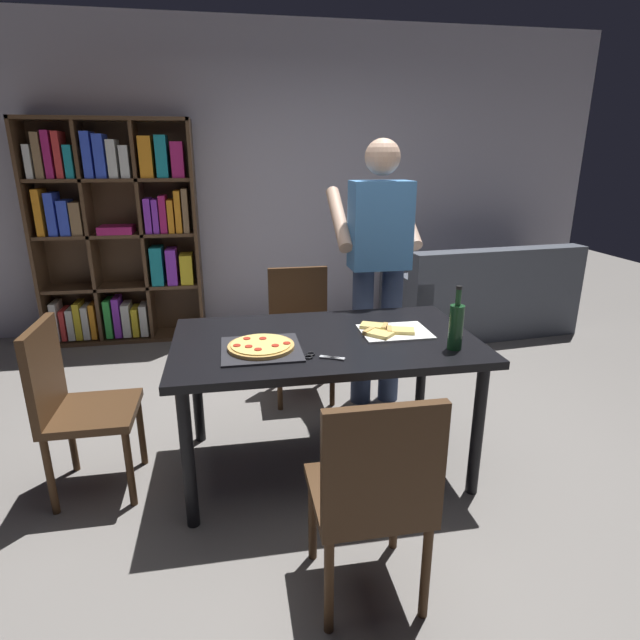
% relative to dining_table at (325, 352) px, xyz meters
% --- Properties ---
extents(ground_plane, '(12.00, 12.00, 0.00)m').
position_rel_dining_table_xyz_m(ground_plane, '(0.00, 0.00, -0.67)').
color(ground_plane, gray).
extents(back_wall, '(6.40, 0.10, 2.80)m').
position_rel_dining_table_xyz_m(back_wall, '(0.00, 2.60, 0.73)').
color(back_wall, '#BCB7C6').
rests_on(back_wall, ground_plane).
extents(dining_table, '(1.55, 0.92, 0.75)m').
position_rel_dining_table_xyz_m(dining_table, '(0.00, 0.00, 0.00)').
color(dining_table, black).
rests_on(dining_table, ground_plane).
extents(chair_near_camera, '(0.42, 0.42, 0.90)m').
position_rel_dining_table_xyz_m(chair_near_camera, '(-0.00, -0.95, -0.16)').
color(chair_near_camera, '#472D19').
rests_on(chair_near_camera, ground_plane).
extents(chair_far_side, '(0.42, 0.42, 0.90)m').
position_rel_dining_table_xyz_m(chair_far_side, '(0.00, 0.95, -0.16)').
color(chair_far_side, '#472D19').
rests_on(chair_far_side, ground_plane).
extents(chair_left_end, '(0.42, 0.42, 0.90)m').
position_rel_dining_table_xyz_m(chair_left_end, '(-1.26, 0.00, -0.16)').
color(chair_left_end, '#472D19').
rests_on(chair_left_end, ground_plane).
extents(couch, '(1.77, 1.00, 0.85)m').
position_rel_dining_table_xyz_m(couch, '(1.91, 1.99, -0.37)').
color(couch, '#4C515B').
rests_on(couch, ground_plane).
extents(bookshelf, '(1.40, 0.35, 1.95)m').
position_rel_dining_table_xyz_m(bookshelf, '(-1.44, 2.37, 0.33)').
color(bookshelf, '#513823').
rests_on(bookshelf, ground_plane).
extents(person_serving_pizza, '(0.55, 0.54, 1.75)m').
position_rel_dining_table_xyz_m(person_serving_pizza, '(0.49, 0.73, 0.33)').
color(person_serving_pizza, '#38476B').
rests_on(person_serving_pizza, ground_plane).
extents(pepperoni_pizza_on_tray, '(0.38, 0.38, 0.04)m').
position_rel_dining_table_xyz_m(pepperoni_pizza_on_tray, '(-0.34, -0.11, 0.09)').
color(pepperoni_pizza_on_tray, '#2D2D33').
rests_on(pepperoni_pizza_on_tray, dining_table).
extents(pizza_slices_on_towel, '(0.37, 0.28, 0.03)m').
position_rel_dining_table_xyz_m(pizza_slices_on_towel, '(0.35, 0.02, 0.09)').
color(pizza_slices_on_towel, white).
rests_on(pizza_slices_on_towel, dining_table).
extents(wine_bottle, '(0.07, 0.07, 0.32)m').
position_rel_dining_table_xyz_m(wine_bottle, '(0.59, -0.26, 0.20)').
color(wine_bottle, '#194723').
rests_on(wine_bottle, dining_table).
extents(kitchen_scissors, '(0.20, 0.13, 0.01)m').
position_rel_dining_table_xyz_m(kitchen_scissors, '(-0.08, -0.25, 0.08)').
color(kitchen_scissors, silver).
rests_on(kitchen_scissors, dining_table).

